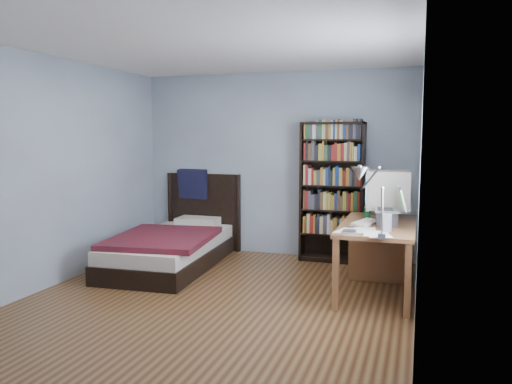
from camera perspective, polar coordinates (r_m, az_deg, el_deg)
room at (r=4.89m, az=-4.32°, el=1.85°), size 4.20×4.24×2.50m
desk at (r=5.82m, az=14.02°, el=-5.95°), size 0.75×1.49×0.73m
crt_monitor at (r=5.76m, az=14.66°, el=0.15°), size 0.51×0.47×0.54m
laptop at (r=5.28m, az=14.93°, el=-2.53°), size 0.34×0.34×0.39m
desk_lamp at (r=4.15m, az=12.19°, el=1.18°), size 0.26×0.57×0.68m
keyboard at (r=5.32m, az=12.47°, el=-3.45°), size 0.28×0.44×0.04m
speaker at (r=4.92m, az=14.70°, el=-3.44°), size 0.09×0.09×0.17m
soda_can at (r=5.63m, az=12.59°, el=-2.40°), size 0.07×0.07×0.12m
mouse at (r=5.61m, az=13.98°, el=-2.95°), size 0.06×0.10×0.03m
phone_silver at (r=5.05m, az=11.07°, el=-3.94°), size 0.11×0.12×0.02m
phone_grey at (r=4.88m, az=10.45°, el=-4.32°), size 0.04×0.08×0.02m
external_drive at (r=4.78m, az=10.63°, el=-4.51°), size 0.13×0.13×0.03m
bookshelf at (r=6.57m, az=8.70°, el=-0.01°), size 0.82×0.30×1.82m
bed at (r=6.51m, az=-9.35°, el=-5.97°), size 1.30×2.20×1.16m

